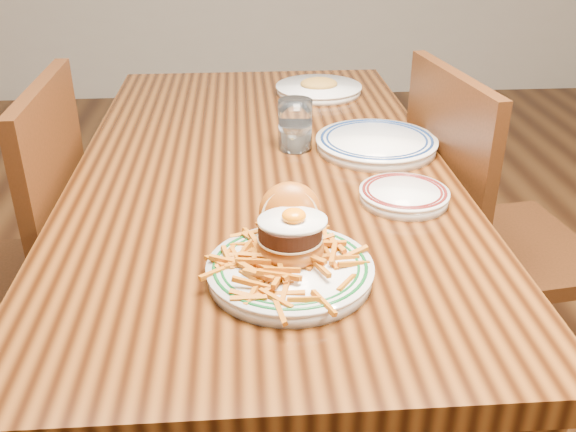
{
  "coord_description": "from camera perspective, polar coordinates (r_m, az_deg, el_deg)",
  "views": [
    {
      "loc": [
        -0.04,
        -1.38,
        1.33
      ],
      "look_at": [
        0.03,
        -0.46,
        0.85
      ],
      "focal_mm": 40.0,
      "sensor_mm": 36.0,
      "label": 1
    }
  ],
  "objects": [
    {
      "name": "side_plate",
      "position": [
        1.32,
        10.28,
        1.9
      ],
      "size": [
        0.18,
        0.18,
        0.03
      ],
      "rotation": [
        0.0,
        0.0,
        0.25
      ],
      "color": "white",
      "rests_on": "table"
    },
    {
      "name": "main_plate",
      "position": [
        1.05,
        0.19,
        -3.45
      ],
      "size": [
        0.27,
        0.29,
        0.13
      ],
      "rotation": [
        0.0,
        0.0,
        -0.08
      ],
      "color": "white",
      "rests_on": "table"
    },
    {
      "name": "water_glass",
      "position": [
        1.56,
        0.64,
        7.85
      ],
      "size": [
        0.08,
        0.08,
        0.12
      ],
      "color": "white",
      "rests_on": "table"
    },
    {
      "name": "chair_right",
      "position": [
        1.75,
        16.76,
        -1.71
      ],
      "size": [
        0.5,
        0.5,
        0.95
      ],
      "rotation": [
        0.0,
        0.0,
        3.28
      ],
      "color": "#411E0D",
      "rests_on": "floor"
    },
    {
      "name": "far_plate",
      "position": [
        2.01,
        2.75,
        11.27
      ],
      "size": [
        0.26,
        0.26,
        0.05
      ],
      "rotation": [
        0.0,
        0.0,
        0.25
      ],
      "color": "white",
      "rests_on": "table"
    },
    {
      "name": "rear_plate",
      "position": [
        1.58,
        7.86,
        6.48
      ],
      "size": [
        0.29,
        0.29,
        0.03
      ],
      "rotation": [
        0.0,
        0.0,
        -0.37
      ],
      "color": "white",
      "rests_on": "table"
    },
    {
      "name": "chair_left",
      "position": [
        1.64,
        -23.02,
        -4.59
      ],
      "size": [
        0.45,
        0.45,
        0.96
      ],
      "rotation": [
        0.0,
        0.0,
        0.01
      ],
      "color": "#411E0D",
      "rests_on": "floor"
    },
    {
      "name": "table",
      "position": [
        1.53,
        -2.25,
        1.77
      ],
      "size": [
        0.85,
        1.6,
        0.75
      ],
      "color": "black",
      "rests_on": "floor"
    },
    {
      "name": "floor",
      "position": [
        1.92,
        -1.88,
        -16.34
      ],
      "size": [
        6.0,
        6.0,
        0.0
      ],
      "primitive_type": "plane",
      "color": "black",
      "rests_on": "ground"
    }
  ]
}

